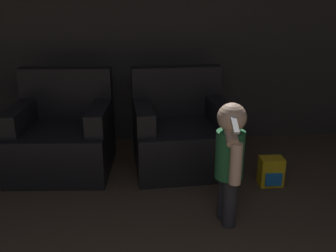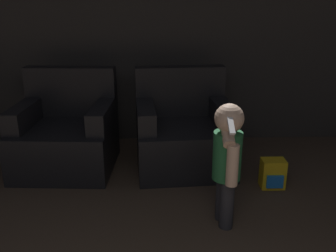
# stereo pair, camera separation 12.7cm
# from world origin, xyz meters

# --- Properties ---
(wall_back) EXTENTS (8.40, 0.05, 2.60)m
(wall_back) POSITION_xyz_m (0.00, 4.50, 1.30)
(wall_back) COLOR #33302D
(wall_back) RESTS_ON ground_plane
(armchair_left) EXTENTS (0.93, 0.88, 0.93)m
(armchair_left) POSITION_xyz_m (-0.83, 3.74, 0.32)
(armchair_left) COLOR black
(armchair_left) RESTS_ON ground_plane
(armchair_right) EXTENTS (0.95, 0.90, 0.93)m
(armchair_right) POSITION_xyz_m (0.30, 3.74, 0.32)
(armchair_right) COLOR black
(armchair_right) RESTS_ON ground_plane
(person_toddler) EXTENTS (0.20, 0.35, 0.91)m
(person_toddler) POSITION_xyz_m (0.53, 2.72, 0.54)
(person_toddler) COLOR #28282D
(person_toddler) RESTS_ON ground_plane
(toy_backpack) EXTENTS (0.20, 0.16, 0.26)m
(toy_backpack) POSITION_xyz_m (1.05, 3.26, 0.13)
(toy_backpack) COLOR yellow
(toy_backpack) RESTS_ON ground_plane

